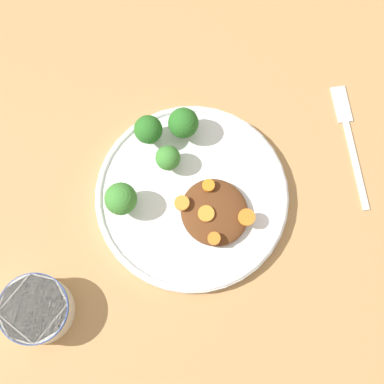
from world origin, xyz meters
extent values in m
plane|color=tan|center=(0.00, 0.00, 0.00)|extent=(4.00, 4.00, 0.00)
cylinder|color=white|center=(0.00, 0.00, 0.01)|extent=(0.29, 0.29, 0.02)
torus|color=white|center=(0.00, 0.00, 0.02)|extent=(0.29, 0.29, 0.01)
cylinder|color=white|center=(-0.04, 0.27, 0.03)|extent=(0.09, 0.09, 0.05)
cylinder|color=#2D478C|center=(-0.04, 0.27, 0.05)|extent=(0.10, 0.10, 0.01)
cylinder|color=white|center=(-0.04, 0.27, 0.04)|extent=(0.08, 0.08, 0.01)
ellipsoid|color=#5B3319|center=(-0.04, -0.01, 0.03)|extent=(0.10, 0.10, 0.02)
cylinder|color=#759E51|center=(0.06, 0.01, 0.03)|extent=(0.02, 0.02, 0.02)
sphere|color=#3D8433|center=(0.06, 0.01, 0.05)|extent=(0.04, 0.04, 0.04)
cylinder|color=#759E51|center=(0.11, 0.01, 0.03)|extent=(0.02, 0.02, 0.02)
sphere|color=#286B23|center=(0.11, 0.01, 0.06)|extent=(0.04, 0.04, 0.04)
cylinder|color=#7FA85B|center=(0.04, 0.10, 0.03)|extent=(0.02, 0.02, 0.02)
sphere|color=#3D8433|center=(0.04, 0.10, 0.06)|extent=(0.05, 0.05, 0.05)
cylinder|color=#7FA85B|center=(0.09, -0.04, 0.03)|extent=(0.01, 0.01, 0.02)
sphere|color=#286B23|center=(0.09, -0.04, 0.06)|extent=(0.05, 0.05, 0.05)
cylinder|color=orange|center=(-0.01, -0.02, 0.04)|extent=(0.02, 0.02, 0.01)
cylinder|color=orange|center=(-0.04, 0.00, 0.04)|extent=(0.02, 0.02, 0.00)
cylinder|color=orange|center=(-0.08, 0.01, 0.04)|extent=(0.02, 0.02, 0.01)
cylinder|color=orange|center=(-0.07, -0.05, 0.04)|extent=(0.02, 0.02, 0.01)
cylinder|color=orange|center=(-0.01, 0.02, 0.04)|extent=(0.02, 0.02, 0.01)
cube|color=silver|center=(-0.08, -0.25, 0.00)|extent=(0.14, 0.06, 0.01)
cube|color=silver|center=(0.01, -0.29, 0.00)|extent=(0.07, 0.05, 0.01)
camera|label=1|loc=(-0.19, 0.11, 0.79)|focal=50.00mm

